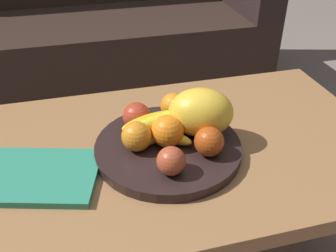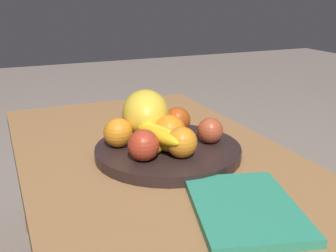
% 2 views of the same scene
% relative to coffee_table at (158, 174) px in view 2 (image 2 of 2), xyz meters
% --- Properties ---
extents(coffee_table, '(1.10, 0.63, 0.43)m').
position_rel_coffee_table_xyz_m(coffee_table, '(0.00, 0.00, 0.00)').
color(coffee_table, '#996A3F').
rests_on(coffee_table, ground_plane).
extents(fruit_bowl, '(0.35, 0.35, 0.03)m').
position_rel_coffee_table_xyz_m(fruit_bowl, '(-0.01, -0.02, 0.06)').
color(fruit_bowl, black).
rests_on(fruit_bowl, coffee_table).
extents(melon_large_front, '(0.18, 0.16, 0.12)m').
position_rel_coffee_table_xyz_m(melon_large_front, '(0.08, 0.00, 0.13)').
color(melon_large_front, yellow).
rests_on(melon_large_front, fruit_bowl).
extents(orange_front, '(0.07, 0.07, 0.07)m').
position_rel_coffee_table_xyz_m(orange_front, '(-0.08, -0.02, 0.11)').
color(orange_front, orange).
rests_on(orange_front, fruit_bowl).
extents(orange_left, '(0.07, 0.07, 0.07)m').
position_rel_coffee_table_xyz_m(orange_left, '(0.04, 0.09, 0.11)').
color(orange_left, orange).
rests_on(orange_left, fruit_bowl).
extents(orange_right, '(0.08, 0.08, 0.08)m').
position_rel_coffee_table_xyz_m(orange_right, '(-0.01, -0.03, 0.11)').
color(orange_right, orange).
rests_on(orange_right, fruit_bowl).
extents(apple_front, '(0.07, 0.07, 0.07)m').
position_rel_coffee_table_xyz_m(apple_front, '(-0.06, 0.06, 0.11)').
color(apple_front, '#B43721').
rests_on(apple_front, fruit_bowl).
extents(apple_left, '(0.07, 0.07, 0.07)m').
position_rel_coffee_table_xyz_m(apple_left, '(0.07, -0.08, 0.11)').
color(apple_left, '#AF4513').
rests_on(apple_left, fruit_bowl).
extents(apple_right, '(0.06, 0.06, 0.06)m').
position_rel_coffee_table_xyz_m(apple_right, '(-0.03, -0.13, 0.10)').
color(apple_right, '#AE472A').
rests_on(apple_right, fruit_bowl).
extents(banana_bunch, '(0.17, 0.13, 0.06)m').
position_rel_coffee_table_xyz_m(banana_bunch, '(-0.02, 0.00, 0.10)').
color(banana_bunch, yellow).
rests_on(banana_bunch, fruit_bowl).
extents(magazine, '(0.29, 0.24, 0.02)m').
position_rel_coffee_table_xyz_m(magazine, '(-0.30, -0.05, 0.05)').
color(magazine, '#2D8C6D').
rests_on(magazine, coffee_table).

